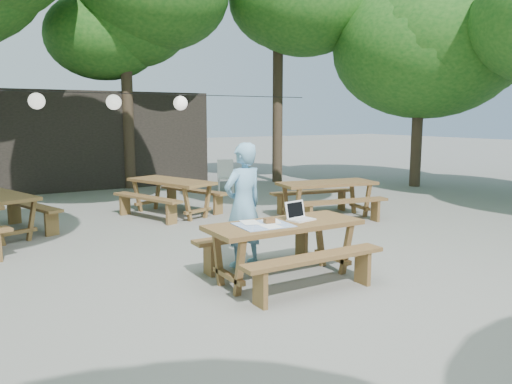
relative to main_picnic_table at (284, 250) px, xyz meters
The scene contains 10 objects.
ground 0.51m from the main_picnic_table, 131.14° to the left, with size 80.00×80.00×0.00m, color slate.
pavilion 10.80m from the main_picnic_table, 88.49° to the left, with size 6.00×3.00×2.80m, color black.
main_picnic_table is the anchor object (origin of this frame).
picnic_table_ne 4.11m from the main_picnic_table, 43.72° to the left, with size 2.13×1.87×0.75m.
picnic_table_far_e 4.81m from the main_picnic_table, 86.01° to the left, with size 2.12×2.32×0.75m.
woman 0.95m from the main_picnic_table, 99.98° to the left, with size 0.63×0.41×1.73m, color #72ABD1.
plastic_chair 7.55m from the main_picnic_table, 68.38° to the left, with size 0.58×0.58×0.90m.
laptop 0.50m from the main_picnic_table, 10.91° to the left, with size 0.37×0.32×0.24m.
tabletop_clutter 0.47m from the main_picnic_table, behind, with size 0.68×0.64×0.08m.
paper_lanterns 6.58m from the main_picnic_table, 93.69° to the left, with size 9.00×0.34×0.38m.
Camera 1 is at (-3.26, -5.39, 2.08)m, focal length 35.00 mm.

